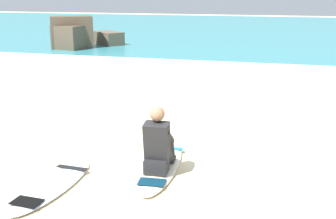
# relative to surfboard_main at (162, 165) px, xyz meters

# --- Properties ---
(ground_plane) EXTENTS (80.00, 80.00, 0.00)m
(ground_plane) POSITION_rel_surfboard_main_xyz_m (-0.45, 0.26, -0.04)
(ground_plane) COLOR beige
(sea) EXTENTS (80.00, 28.00, 0.10)m
(sea) POSITION_rel_surfboard_main_xyz_m (-0.45, 22.55, 0.01)
(sea) COLOR teal
(sea) RESTS_ON ground
(breaking_foam) EXTENTS (80.00, 0.90, 0.11)m
(breaking_foam) POSITION_rel_surfboard_main_xyz_m (-0.45, 8.85, 0.02)
(breaking_foam) COLOR white
(breaking_foam) RESTS_ON ground
(surfboard_main) EXTENTS (0.70, 2.20, 0.08)m
(surfboard_main) POSITION_rel_surfboard_main_xyz_m (0.00, 0.00, 0.00)
(surfboard_main) COLOR #EFE5C6
(surfboard_main) RESTS_ON ground
(surfer_seated) EXTENTS (0.39, 0.71, 0.95)m
(surfer_seated) POSITION_rel_surfboard_main_xyz_m (0.03, -0.25, 0.40)
(surfer_seated) COLOR #232326
(surfer_seated) RESTS_ON surfboard_main
(surfboard_spare_near) EXTENTS (0.61, 1.83, 0.08)m
(surfboard_spare_near) POSITION_rel_surfboard_main_xyz_m (-1.22, -1.04, 0.00)
(surfboard_spare_near) COLOR silver
(surfboard_spare_near) RESTS_ON ground
(rock_outcrop_distant) EXTENTS (2.96, 3.26, 1.45)m
(rock_outcrop_distant) POSITION_rel_surfboard_main_xyz_m (-7.08, 11.56, 0.56)
(rock_outcrop_distant) COLOR brown
(rock_outcrop_distant) RESTS_ON ground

